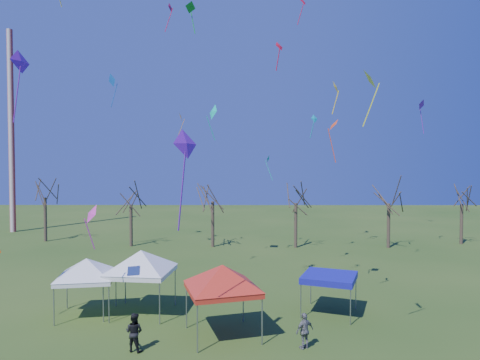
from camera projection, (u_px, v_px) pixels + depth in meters
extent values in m
plane|color=#2A4C18|center=(227.00, 351.00, 19.13)|extent=(140.00, 140.00, 0.00)
cylinder|color=silver|center=(11.00, 131.00, 52.87)|extent=(0.70, 0.70, 25.00)
cylinder|color=#3D2D21|center=(45.00, 219.00, 46.56)|extent=(0.32, 0.32, 4.78)
cylinder|color=#3D2D21|center=(131.00, 225.00, 43.77)|extent=(0.32, 0.32, 4.28)
cylinder|color=#3D2D21|center=(213.00, 224.00, 43.43)|extent=(0.32, 0.32, 4.64)
cylinder|color=#3D2D21|center=(296.00, 225.00, 43.04)|extent=(0.32, 0.32, 4.49)
cylinder|color=#3D2D21|center=(388.00, 226.00, 42.93)|extent=(0.32, 0.32, 4.47)
cylinder|color=#3D2D21|center=(461.00, 224.00, 44.94)|extent=(0.32, 0.32, 4.23)
cylinder|color=gray|center=(54.00, 307.00, 22.05)|extent=(0.06, 0.06, 1.96)
cylinder|color=gray|center=(67.00, 292.00, 24.76)|extent=(0.06, 0.06, 1.96)
cylinder|color=gray|center=(109.00, 304.00, 22.47)|extent=(0.06, 0.06, 1.96)
cylinder|color=gray|center=(116.00, 289.00, 25.19)|extent=(0.06, 0.06, 1.96)
cube|color=white|center=(87.00, 278.00, 23.58)|extent=(3.38, 3.38, 0.24)
pyramid|color=white|center=(86.00, 258.00, 23.54)|extent=(4.11, 4.11, 0.98)
cylinder|color=gray|center=(103.00, 301.00, 22.63)|extent=(0.07, 0.07, 2.20)
cylinder|color=gray|center=(125.00, 285.00, 25.68)|extent=(0.07, 0.07, 2.20)
cylinder|color=gray|center=(160.00, 303.00, 22.28)|extent=(0.07, 0.07, 2.20)
cylinder|color=gray|center=(175.00, 287.00, 25.33)|extent=(0.07, 0.07, 2.20)
cube|color=white|center=(141.00, 272.00, 23.94)|extent=(3.63, 3.63, 0.26)
pyramid|color=white|center=(141.00, 250.00, 23.89)|extent=(4.63, 4.63, 1.10)
cylinder|color=gray|center=(197.00, 329.00, 18.87)|extent=(0.06, 0.06, 2.16)
cylinder|color=gray|center=(186.00, 307.00, 21.77)|extent=(0.06, 0.06, 2.16)
cylinder|color=gray|center=(262.00, 322.00, 19.72)|extent=(0.06, 0.06, 2.16)
cylinder|color=gray|center=(243.00, 302.00, 22.62)|extent=(0.06, 0.06, 2.16)
cube|color=red|center=(222.00, 289.00, 20.70)|extent=(4.03, 4.03, 0.26)
pyramid|color=red|center=(222.00, 265.00, 20.66)|extent=(4.39, 4.39, 1.08)
cylinder|color=gray|center=(301.00, 301.00, 23.12)|extent=(0.06, 0.06, 1.87)
cylinder|color=gray|center=(311.00, 288.00, 25.57)|extent=(0.06, 0.06, 1.87)
cylinder|color=gray|center=(350.00, 307.00, 22.18)|extent=(0.06, 0.06, 1.87)
cylinder|color=gray|center=(356.00, 293.00, 24.63)|extent=(0.06, 0.06, 1.87)
cube|color=#0F0F9D|center=(329.00, 279.00, 23.84)|extent=(3.62, 3.62, 0.22)
cube|color=#0F0F9D|center=(329.00, 276.00, 23.83)|extent=(3.62, 3.62, 0.11)
imported|color=black|center=(134.00, 332.00, 19.08)|extent=(0.98, 0.85, 1.72)
imported|color=slate|center=(305.00, 331.00, 19.34)|extent=(1.02, 0.84, 1.63)
cone|color=red|center=(171.00, 7.00, 36.20)|extent=(0.48, 0.88, 0.83)
cube|color=red|center=(169.00, 20.00, 35.89)|extent=(0.76, 0.25, 1.94)
cone|color=purple|center=(421.00, 104.00, 40.43)|extent=(1.08, 1.06, 0.99)
cube|color=purple|center=(422.00, 121.00, 40.62)|extent=(0.34, 0.35, 2.51)
cone|color=orange|center=(181.00, 117.00, 40.25)|extent=(0.50, 0.97, 0.91)
cube|color=orange|center=(181.00, 128.00, 39.97)|extent=(0.68, 0.16, 1.71)
cone|color=purple|center=(186.00, 144.00, 16.70)|extent=(1.11, 1.21, 1.21)
cube|color=purple|center=(182.00, 191.00, 16.60)|extent=(0.39, 0.34, 3.12)
cone|color=blue|center=(112.00, 80.00, 42.26)|extent=(1.27, 1.29, 1.33)
cube|color=blue|center=(114.00, 95.00, 42.07)|extent=(0.55, 0.53, 2.39)
cone|color=purple|center=(21.00, 61.00, 23.48)|extent=(0.81, 1.41, 1.35)
cube|color=purple|center=(17.00, 94.00, 23.27)|extent=(0.59, 0.23, 3.03)
cone|color=yellow|center=(336.00, 87.00, 22.76)|extent=(0.68, 0.89, 0.78)
cube|color=yellow|center=(335.00, 103.00, 22.63)|extent=(0.36, 0.20, 1.25)
cone|color=#0DB2CC|center=(314.00, 118.00, 37.63)|extent=(0.78, 0.66, 0.76)
cube|color=#0DB2CC|center=(312.00, 129.00, 37.52)|extent=(0.35, 0.47, 1.53)
cone|color=red|center=(303.00, 1.00, 37.86)|extent=(1.23, 1.31, 0.98)
cube|color=red|center=(301.00, 13.00, 37.64)|extent=(0.59, 0.46, 1.91)
cone|color=#179A24|center=(190.00, 7.00, 30.96)|extent=(0.94, 0.91, 0.84)
cube|color=#179A24|center=(193.00, 23.00, 31.16)|extent=(0.38, 0.42, 1.70)
cone|color=#0BAE9C|center=(268.00, 159.00, 42.27)|extent=(0.47, 0.76, 0.70)
cube|color=#0BAE9C|center=(269.00, 170.00, 42.67)|extent=(0.76, 0.30, 2.00)
cone|color=#E633B3|center=(91.00, 214.00, 20.42)|extent=(1.05, 1.11, 0.91)
cube|color=#E633B3|center=(90.00, 234.00, 20.64)|extent=(0.42, 0.36, 1.55)
cone|color=#E24215|center=(333.00, 124.00, 26.70)|extent=(0.74, 0.99, 0.77)
cube|color=#E24215|center=(332.00, 146.00, 27.00)|extent=(0.55, 0.11, 2.17)
cone|color=red|center=(279.00, 46.00, 29.09)|extent=(0.88, 0.90, 0.71)
cube|color=red|center=(278.00, 59.00, 29.01)|extent=(0.28, 0.26, 1.48)
cone|color=#0DC7A4|center=(213.00, 112.00, 35.22)|extent=(1.08, 1.42, 1.33)
cube|color=#0DC7A4|center=(211.00, 128.00, 35.60)|extent=(0.73, 0.43, 2.02)
cone|color=#CFDF17|center=(371.00, 79.00, 17.38)|extent=(0.79, 1.09, 0.88)
cube|color=#CFDF17|center=(371.00, 105.00, 17.12)|extent=(0.65, 0.17, 1.74)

